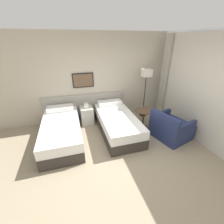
{
  "coord_description": "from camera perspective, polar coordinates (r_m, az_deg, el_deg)",
  "views": [
    {
      "loc": [
        -0.95,
        -2.39,
        2.46
      ],
      "look_at": [
        0.09,
        1.13,
        0.68
      ],
      "focal_mm": 24.0,
      "sensor_mm": 36.0,
      "label": 1
    }
  ],
  "objects": [
    {
      "name": "nightstand",
      "position": [
        4.88,
        -9.55,
        -1.04
      ],
      "size": [
        0.39,
        0.44,
        0.68
      ],
      "color": "beige",
      "rests_on": "ground_plane"
    },
    {
      "name": "wall_headboard",
      "position": [
        4.9,
        -5.25,
        12.08
      ],
      "size": [
        10.0,
        0.1,
        2.7
      ],
      "color": "#B7AD99",
      "rests_on": "ground_plane"
    },
    {
      "name": "bed_near_door",
      "position": [
        4.22,
        -18.61,
        -6.84
      ],
      "size": [
        0.96,
        2.05,
        0.66
      ],
      "color": "#332D28",
      "rests_on": "ground_plane"
    },
    {
      "name": "wall_window",
      "position": [
        4.13,
        35.48,
        5.26
      ],
      "size": [
        0.21,
        4.75,
        2.7
      ],
      "color": "white",
      "rests_on": "ground_plane"
    },
    {
      "name": "armchair",
      "position": [
        4.42,
        21.42,
        -5.86
      ],
      "size": [
        1.04,
        1.08,
        0.79
      ],
      "rotation": [
        0.0,
        0.0,
        1.84
      ],
      "color": "navy",
      "rests_on": "ground_plane"
    },
    {
      "name": "side_table",
      "position": [
        4.59,
        11.92,
        -1.25
      ],
      "size": [
        0.51,
        0.51,
        0.58
      ],
      "color": "brown",
      "rests_on": "ground_plane"
    },
    {
      "name": "bed_near_window",
      "position": [
        4.38,
        1.87,
        -4.09
      ],
      "size": [
        0.96,
        2.05,
        0.66
      ],
      "color": "#332D28",
      "rests_on": "ground_plane"
    },
    {
      "name": "floor_lamp",
      "position": [
        5.04,
        12.95,
        13.19
      ],
      "size": [
        0.28,
        0.28,
        1.63
      ],
      "color": "black",
      "rests_on": "ground_plane"
    },
    {
      "name": "ground_plane",
      "position": [
        3.56,
        3.99,
        -17.96
      ],
      "size": [
        16.0,
        16.0,
        0.0
      ],
      "primitive_type": "plane",
      "color": "gray"
    }
  ]
}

